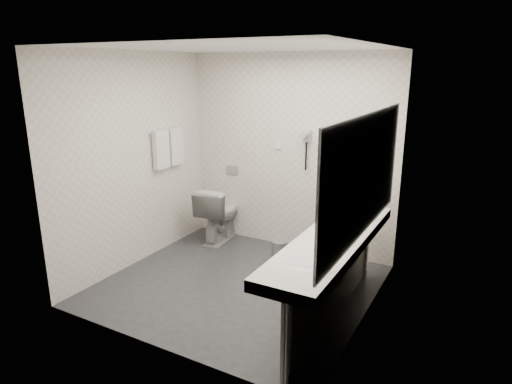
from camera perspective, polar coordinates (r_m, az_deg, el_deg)
The scene contains 31 objects.
floor at distance 5.03m, azimuth -2.37°, elevation -11.77°, with size 2.80×2.80×0.00m, color #2A2B2F.
ceiling at distance 4.46m, azimuth -2.75°, elevation 18.00°, with size 2.80×2.80×0.00m, color white.
wall_back at distance 5.71m, azimuth 4.27°, elevation 4.90°, with size 2.80×2.80×0.00m, color silver.
wall_front at distance 3.58m, azimuth -13.42°, elevation -2.16°, with size 2.80×2.80×0.00m, color silver.
wall_left at distance 5.43m, azimuth -15.29°, elevation 3.81°, with size 2.60×2.60×0.00m, color silver.
wall_right at distance 4.06m, azimuth 14.58°, elevation -0.12°, with size 2.60×2.60×0.00m, color silver.
vanity_counter at distance 4.09m, azimuth 9.69°, elevation -6.35°, with size 0.55×2.20×0.10m, color white.
vanity_panel at distance 4.27m, azimuth 9.74°, elevation -11.70°, with size 0.03×2.15×0.75m, color #9C9C94.
vanity_post_near at distance 3.42m, azimuth 4.10°, elevation -19.07°, with size 0.06×0.06×0.75m, color silver.
vanity_post_far at distance 5.17m, azimuth 13.93°, elevation -6.89°, with size 0.06×0.06×0.75m, color silver.
mirror at distance 3.83m, azimuth 13.81°, elevation 2.07°, with size 0.02×2.20×1.05m, color #B2BCC6.
basin_near at distance 3.52m, azimuth 6.13°, elevation -9.40°, with size 0.40×0.31×0.05m, color white.
basin_far at distance 4.67m, azimuth 12.38°, elevation -3.24°, with size 0.40×0.31×0.05m, color white.
faucet_near at distance 3.42m, azimuth 9.22°, elevation -8.64°, with size 0.04×0.04×0.15m, color silver.
faucet_far at distance 4.59m, azimuth 14.77°, elevation -2.53°, with size 0.04×0.04×0.15m, color silver.
soap_bottle_a at distance 4.02m, azimuth 9.61°, elevation -5.30°, with size 0.04×0.04×0.10m, color white.
soap_bottle_b at distance 4.16m, azimuth 10.25°, elevation -4.50°, with size 0.08×0.08×0.10m, color white.
soap_bottle_c at distance 3.96m, azimuth 11.88°, elevation -5.49°, with size 0.05×0.05×0.13m, color white.
glass_left at distance 4.26m, azimuth 13.06°, elevation -4.08°, with size 0.07×0.07×0.12m, color silver.
toilet at distance 6.13m, azimuth -4.76°, elevation -2.74°, with size 0.43×0.76×0.77m, color white.
flush_plate at distance 6.16m, azimuth -3.06°, elevation 2.86°, with size 0.18×0.02×0.12m, color #B2B5BA.
pedal_bin at distance 5.49m, azimuth 3.02°, elevation -7.75°, with size 0.20×0.20×0.27m, color #B2B5BA.
bin_lid at distance 5.43m, azimuth 3.04°, elevation -6.35°, with size 0.20×0.20×0.01m, color #B2B5BA.
towel_rail at distance 5.75m, azimuth -11.34°, elevation 7.74°, with size 0.02×0.02×0.62m, color silver.
towel_near at distance 5.67m, azimuth -12.05°, elevation 5.34°, with size 0.07×0.24×0.48m, color silver.
towel_far at distance 5.89m, azimuth -10.27°, elevation 5.80°, with size 0.07×0.24×0.48m, color silver.
dryer_cradle at distance 5.54m, azimuth 6.56°, elevation 7.13°, with size 0.10×0.04×0.14m, color #9B9AA0.
dryer_barrel at distance 5.48m, azimuth 6.28°, elevation 7.34°, with size 0.08×0.08×0.14m, color #9B9AA0.
dryer_cord at distance 5.57m, azimuth 6.42°, elevation 4.57°, with size 0.02×0.02×0.35m, color black.
switch_plate_a at distance 5.75m, azimuth 2.88°, elevation 6.00°, with size 0.09×0.02×0.09m, color white.
switch_plate_b at distance 5.48m, azimuth 9.49°, elevation 5.32°, with size 0.09×0.02×0.09m, color white.
Camera 1 is at (2.33, -3.80, 2.33)m, focal length 31.25 mm.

